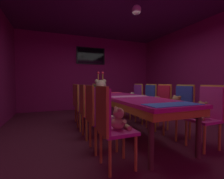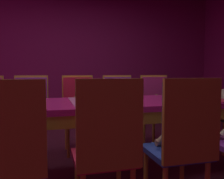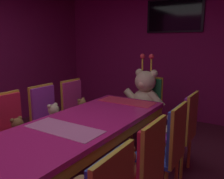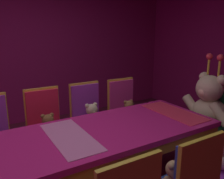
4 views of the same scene
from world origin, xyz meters
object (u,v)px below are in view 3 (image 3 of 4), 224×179
object	(u,v)px
chair_left_3	(46,114)
chair_left_4	(75,105)
chair_right_2	(143,168)
teddy_right_4	(172,125)
teddy_left_2	(18,131)
teddy_left_4	(82,108)
king_teddy_bear	(145,93)
throne_chair	(149,100)
teddy_left_3	(54,116)
teddy_right_2	(127,166)
teddy_right_3	(155,143)
chair_right_3	(170,144)
chair_right_4	(184,126)
wall_tv	(174,16)
chair_left_2	(10,126)
banquet_table	(64,138)

from	to	relation	value
chair_left_3	chair_left_4	bearing A→B (deg)	86.51
chair_right_2	teddy_right_4	world-z (taller)	chair_right_2
teddy_left_2	teddy_left_4	bearing A→B (deg)	88.85
chair_left_3	teddy_left_4	world-z (taller)	chair_left_3
chair_left_3	king_teddy_bear	world-z (taller)	king_teddy_bear
throne_chair	teddy_left_3	bearing A→B (deg)	-26.88
chair_left_3	teddy_right_2	world-z (taller)	chair_left_3
chair_left_3	king_teddy_bear	bearing A→B (deg)	55.38
teddy_right_2	chair_right_2	bearing A→B (deg)	180.00
teddy_left_2	teddy_right_4	xyz separation A→B (m)	(1.41, 1.09, 0.01)
chair_left_4	teddy_right_3	size ratio (longest dim) A/B	3.58
chair_right_3	chair_right_4	xyz separation A→B (m)	(-0.02, 0.58, 0.00)
wall_tv	teddy_left_4	bearing A→B (deg)	-109.20
chair_left_3	throne_chair	size ratio (longest dim) A/B	1.00
teddy_left_2	teddy_right_2	bearing A→B (deg)	-0.83
chair_right_3	chair_left_2	bearing A→B (deg)	16.74
chair_left_3	chair_right_3	xyz separation A→B (m)	(1.73, -0.04, 0.00)
wall_tv	throne_chair	bearing A→B (deg)	-90.00
chair_right_3	teddy_right_4	size ratio (longest dim) A/B	3.30
banquet_table	king_teddy_bear	size ratio (longest dim) A/B	3.20
chair_left_3	throne_chair	world-z (taller)	same
king_teddy_bear	banquet_table	bearing A→B (deg)	-0.00
chair_left_2	teddy_right_3	distance (m)	1.65
teddy_left_2	wall_tv	bearing A→B (deg)	76.99
chair_left_3	chair_right_2	size ratio (longest dim) A/B	1.00
chair_right_3	chair_left_4	bearing A→B (deg)	-19.19
chair_right_4	chair_left_3	bearing A→B (deg)	17.44
teddy_left_3	chair_right_4	xyz separation A→B (m)	(1.56, 0.54, 0.01)
throne_chair	king_teddy_bear	size ratio (longest dim) A/B	1.08
teddy_right_2	throne_chair	size ratio (longest dim) A/B	0.29
chair_right_4	throne_chair	bearing A→B (deg)	-46.95
teddy_left_3	chair_left_4	xyz separation A→B (m)	(-0.11, 0.55, 0.01)
teddy_right_2	teddy_left_3	bearing A→B (deg)	-22.27
teddy_left_4	chair_left_3	bearing A→B (deg)	-107.83
teddy_left_3	chair_left_4	distance (m)	0.56
chair_right_3	wall_tv	world-z (taller)	wall_tv
chair_left_2	teddy_left_4	distance (m)	1.12
teddy_right_3	chair_right_4	bearing A→B (deg)	-101.85
chair_right_2	teddy_left_2	bearing A→B (deg)	-0.75
banquet_table	chair_right_2	distance (m)	0.83
teddy_left_2	teddy_right_4	distance (m)	1.78
chair_right_3	teddy_right_3	distance (m)	0.14
chair_left_3	chair_right_3	bearing A→B (deg)	-1.42
teddy_right_4	throne_chair	xyz separation A→B (m)	(-0.69, 0.89, 0.02)
chair_left_4	king_teddy_bear	xyz separation A→B (m)	(0.84, 0.71, 0.15)
teddy_right_3	teddy_right_4	distance (m)	0.58
chair_left_2	teddy_right_3	world-z (taller)	chair_left_2
teddy_left_4	king_teddy_bear	world-z (taller)	king_teddy_bear
teddy_right_4	teddy_left_3	bearing A→B (deg)	20.72
throne_chair	wall_tv	xyz separation A→B (m)	(0.00, 1.11, 1.45)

